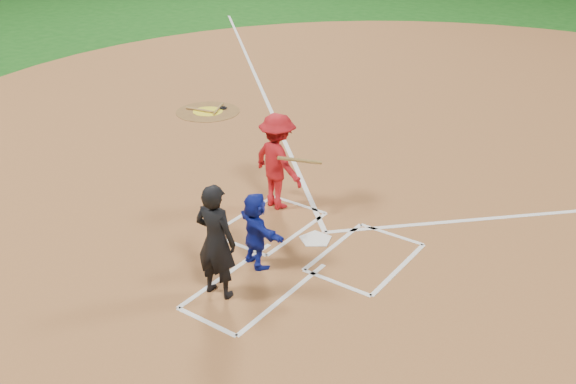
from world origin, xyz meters
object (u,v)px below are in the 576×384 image
Objects in this scene: catcher at (256,230)px; batter_at_plate at (278,161)px; umpire at (216,241)px; home_plate at (316,239)px; on_deck_circle at (208,112)px.

batter_at_plate reaches higher than catcher.
batter_at_plate is at bearing -77.10° from umpire.
catcher is 2.10m from batter_at_plate.
umpire is (-0.32, -2.17, 0.89)m from home_plate.
home_plate is at bearing -33.34° from on_deck_circle.
on_deck_circle is at bearing -52.99° from umpire.
umpire reaches higher than home_plate.
batter_at_plate is at bearing -34.92° from on_deck_circle.
home_plate is 1.40m from catcher.
catcher is at bearing -94.40° from umpire.
batter_at_plate reaches higher than home_plate.
catcher is (-0.35, -1.21, 0.62)m from home_plate.
home_plate is 2.36m from umpire.
home_plate is at bearing -104.37° from umpire.
catcher is at bearing -42.31° from on_deck_circle.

